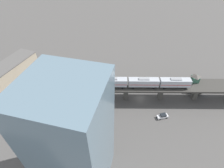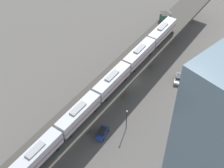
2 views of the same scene
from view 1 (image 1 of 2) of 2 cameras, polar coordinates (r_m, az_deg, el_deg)
ground_plane at (r=78.76m, az=9.15°, el=-4.64°), size 400.00×400.00×0.00m
elevated_viaduct at (r=74.11m, az=9.84°, el=-0.90°), size 29.85×91.39×8.02m
subway_train at (r=69.64m, az=0.00°, el=0.65°), size 17.43×61.30×4.45m
signal_hut at (r=80.72m, az=25.61°, el=1.77°), size 3.89×3.89×3.40m
street_car_white at (r=72.74m, az=16.23°, el=-10.01°), size 3.68×4.73×1.89m
street_car_blue at (r=74.81m, az=-6.18°, el=-6.30°), size 3.56×4.74×1.89m
delivery_truck at (r=88.23m, az=25.52°, el=-1.46°), size 3.32×7.46×3.20m
street_lamp at (r=69.56m, az=-2.70°, el=-6.84°), size 0.44×0.44×6.94m
warehouse_building at (r=102.65m, az=-30.18°, el=4.24°), size 29.57×13.53×6.80m
office_tower at (r=44.63m, az=-12.40°, el=-17.74°), size 16.00×16.00×36.00m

